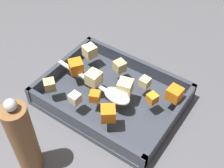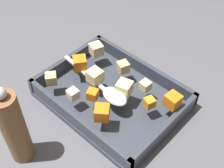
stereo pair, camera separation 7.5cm
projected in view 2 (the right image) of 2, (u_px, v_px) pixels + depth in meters
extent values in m
plane|color=#4C4C51|center=(115.00, 104.00, 0.79)|extent=(4.00, 4.00, 0.00)
cube|color=#333842|center=(112.00, 99.00, 0.79)|extent=(0.34, 0.26, 0.01)
cube|color=#333842|center=(76.00, 121.00, 0.71)|extent=(0.34, 0.01, 0.04)
cube|color=#333842|center=(143.00, 68.00, 0.83)|extent=(0.34, 0.01, 0.04)
cube|color=#333842|center=(69.00, 62.00, 0.85)|extent=(0.01, 0.26, 0.04)
cube|color=#333842|center=(165.00, 129.00, 0.69)|extent=(0.01, 0.26, 0.04)
cube|color=orange|center=(93.00, 94.00, 0.72)|extent=(0.03, 0.03, 0.02)
cube|color=orange|center=(149.00, 102.00, 0.70)|extent=(0.03, 0.03, 0.02)
cube|color=orange|center=(102.00, 113.00, 0.68)|extent=(0.05, 0.05, 0.03)
cube|color=orange|center=(80.00, 63.00, 0.79)|extent=(0.05, 0.05, 0.03)
cube|color=orange|center=(173.00, 101.00, 0.70)|extent=(0.03, 0.03, 0.03)
cube|color=#E0CC89|center=(96.00, 49.00, 0.83)|extent=(0.04, 0.04, 0.03)
cube|color=#E0CC89|center=(145.00, 86.00, 0.74)|extent=(0.03, 0.03, 0.02)
cube|color=tan|center=(123.00, 67.00, 0.78)|extent=(0.04, 0.04, 0.03)
cube|color=tan|center=(51.00, 79.00, 0.76)|extent=(0.04, 0.04, 0.03)
cube|color=#E0CC89|center=(95.00, 76.00, 0.76)|extent=(0.03, 0.03, 0.03)
cube|color=#E0CC89|center=(124.00, 88.00, 0.73)|extent=(0.04, 0.04, 0.03)
cube|color=beige|center=(73.00, 94.00, 0.72)|extent=(0.03, 0.03, 0.02)
ellipsoid|color=silver|center=(115.00, 96.00, 0.72)|extent=(0.07, 0.05, 0.02)
cube|color=silver|center=(84.00, 72.00, 0.79)|extent=(0.17, 0.03, 0.01)
cylinder|color=brown|center=(14.00, 129.00, 0.62)|extent=(0.05, 0.05, 0.19)
sphere|color=#B7B7BC|center=(0.00, 93.00, 0.54)|extent=(0.02, 0.02, 0.02)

